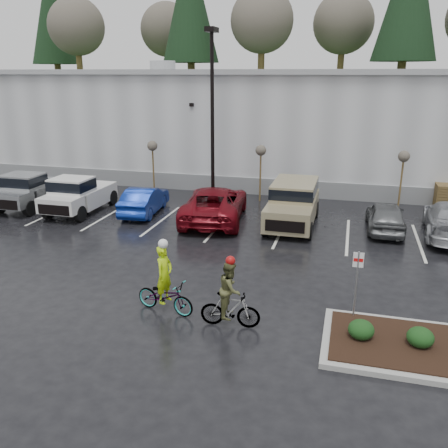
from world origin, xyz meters
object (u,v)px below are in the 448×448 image
(sapling_east, at_px, (404,160))
(cyclist_hivis, at_px, (165,290))
(lamppost, at_px, (212,99))
(car_red, at_px, (215,204))
(cyclist_olive, at_px, (230,301))
(pallet_stack_a, at_px, (447,197))
(sapling_west, at_px, (152,149))
(sapling_mid, at_px, (261,153))
(car_blue, at_px, (144,200))
(pickup_silver, at_px, (35,188))
(pickup_white, at_px, (82,193))
(suv_tan, at_px, (293,205))
(car_grey, at_px, (386,216))
(fire_lane_sign, at_px, (357,277))

(sapling_east, bearing_deg, cyclist_hivis, -119.59)
(lamppost, xyz_separation_m, car_red, (1.03, -3.18, -4.84))
(cyclist_hivis, relative_size, cyclist_olive, 1.08)
(lamppost, xyz_separation_m, pallet_stack_a, (12.50, 2.00, -5.01))
(sapling_west, relative_size, sapling_mid, 1.00)
(sapling_east, relative_size, car_blue, 0.75)
(sapling_west, relative_size, pickup_silver, 0.62)
(sapling_east, xyz_separation_m, pickup_white, (-16.20, -4.39, -1.75))
(pickup_silver, xyz_separation_m, cyclist_olive, (13.58, -9.86, -0.17))
(car_blue, xyz_separation_m, cyclist_olive, (7.18, -10.05, 0.10))
(sapling_mid, relative_size, suv_tan, 0.63)
(pickup_white, bearing_deg, car_grey, 2.44)
(lamppost, xyz_separation_m, suv_tan, (4.86, -3.10, -4.66))
(sapling_east, bearing_deg, fire_lane_sign, -99.75)
(sapling_east, relative_size, car_red, 0.53)
(lamppost, relative_size, fire_lane_sign, 4.19)
(car_red, bearing_deg, pickup_silver, -7.57)
(sapling_east, bearing_deg, car_red, -155.03)
(pallet_stack_a, bearing_deg, car_red, -155.71)
(pickup_white, bearing_deg, cyclist_olive, -42.47)
(sapling_west, xyz_separation_m, pallet_stack_a, (16.50, 1.00, -2.05))
(fire_lane_sign, bearing_deg, car_grey, 81.68)
(car_blue, xyz_separation_m, suv_tan, (7.69, -0.10, 0.33))
(suv_tan, relative_size, car_grey, 1.25)
(lamppost, distance_m, pickup_silver, 10.84)
(sapling_west, height_order, pickup_silver, sapling_west)
(sapling_mid, bearing_deg, sapling_west, 180.00)
(sapling_mid, xyz_separation_m, cyclist_hivis, (-0.29, -13.71, -2.00))
(pickup_white, bearing_deg, lamppost, 28.68)
(sapling_west, distance_m, sapling_east, 14.00)
(fire_lane_sign, bearing_deg, car_red, 128.11)
(car_blue, bearing_deg, fire_lane_sign, 134.46)
(car_blue, distance_m, cyclist_hivis, 10.95)
(pallet_stack_a, relative_size, fire_lane_sign, 0.61)
(car_blue, bearing_deg, lamppost, -139.29)
(pallet_stack_a, bearing_deg, sapling_east, -158.20)
(car_red, relative_size, cyclist_hivis, 2.55)
(cyclist_olive, bearing_deg, pickup_white, 43.31)
(lamppost, height_order, suv_tan, lamppost)
(sapling_mid, bearing_deg, pickup_white, -153.22)
(pallet_stack_a, bearing_deg, pickup_silver, -166.56)
(pickup_white, height_order, car_blue, pickup_white)
(sapling_west, bearing_deg, car_blue, -73.66)
(pickup_white, xyz_separation_m, car_red, (7.23, 0.21, -0.14))
(sapling_west, bearing_deg, cyclist_hivis, -65.62)
(lamppost, relative_size, sapling_east, 2.88)
(sapling_mid, bearing_deg, suv_tan, -60.02)
(car_grey, bearing_deg, car_blue, 0.14)
(sapling_west, relative_size, suv_tan, 0.63)
(car_blue, height_order, cyclist_olive, cyclist_olive)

